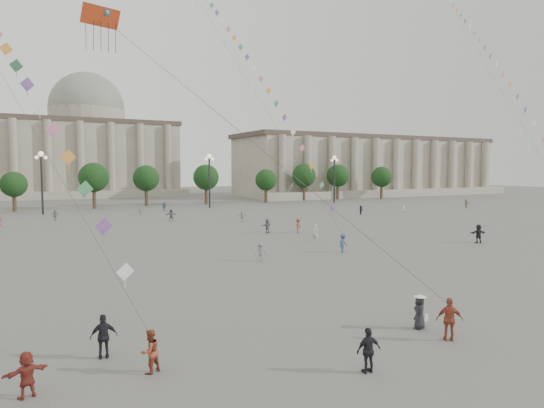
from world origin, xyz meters
name	(u,v)px	position (x,y,z in m)	size (l,w,h in m)	color
ground	(396,305)	(0.00, 0.00, 0.00)	(360.00, 360.00, 0.00)	#53504E
hall_east	(371,166)	(75.00, 93.89, 8.43)	(84.00, 26.22, 17.20)	gray
hall_central	(88,146)	(0.00, 129.22, 14.23)	(48.30, 34.30, 35.50)	gray
tree_row	(124,180)	(0.00, 78.00, 5.39)	(137.12, 5.12, 8.00)	#39291C
lamp_post_mid_west	(41,171)	(-15.00, 70.00, 7.35)	(2.00, 0.90, 10.65)	#262628
lamp_post_mid_east	(209,171)	(15.00, 70.00, 7.35)	(2.00, 0.90, 10.65)	#262628
lamp_post_far_east	(334,170)	(45.00, 70.00, 7.35)	(2.00, 0.90, 10.65)	#262628
person_crowd_0	(164,207)	(4.89, 66.50, 0.81)	(0.95, 0.40, 1.63)	#31496F
person_crowd_3	(478,234)	(23.44, 13.54, 0.97)	(1.80, 0.57, 1.94)	black
person_crowd_4	(140,209)	(-0.39, 62.25, 0.81)	(1.50, 0.48, 1.62)	#AFAFAA
person_crowd_6	(261,252)	(-0.99, 15.20, 0.78)	(1.01, 0.58, 1.56)	slate
person_crowd_7	(242,216)	(10.46, 44.32, 0.78)	(1.44, 0.46, 1.55)	#B9BAB5
person_crowd_8	(298,226)	(10.95, 29.01, 0.89)	(1.15, 0.66, 1.79)	#953A28
person_crowd_9	(361,210)	(32.53, 44.51, 0.76)	(1.41, 0.45, 1.52)	black
person_crowd_12	(171,215)	(1.30, 49.50, 0.88)	(1.63, 0.52, 1.76)	slate
person_crowd_13	(315,233)	(8.95, 22.21, 0.93)	(0.68, 0.45, 1.86)	beige
person_crowd_16	(55,215)	(-13.93, 57.34, 0.84)	(0.98, 0.41, 1.67)	slate
person_crowd_18	(267,226)	(7.67, 30.82, 0.85)	(1.57, 0.50, 1.70)	slate
person_crowd_19	(466,203)	(60.00, 46.11, 0.88)	(1.63, 0.52, 1.76)	gray
person_crowd_20	(404,209)	(38.95, 41.07, 0.86)	(0.63, 0.41, 1.72)	silver
tourist_0	(450,319)	(-1.84, -5.49, 0.97)	(1.14, 0.47, 1.94)	#993E29
tourist_1	(369,350)	(-7.25, -6.50, 0.87)	(1.01, 0.42, 1.73)	black
tourist_2	(27,375)	(-18.69, -2.72, 0.79)	(1.47, 0.47, 1.59)	maroon
tourist_4	(104,336)	(-15.86, -0.39, 0.91)	(1.06, 0.44, 1.82)	black
kite_flyer_0	(150,351)	(-14.55, -2.68, 0.83)	(0.81, 0.63, 1.66)	brown
kite_flyer_1	(343,243)	(7.62, 15.45, 0.88)	(1.13, 0.65, 1.75)	#334974
hat_person	(420,311)	(-1.84, -3.67, 0.86)	(0.93, 0.78, 1.69)	black
dragon_kite	(105,32)	(-14.11, 8.37, 15.36)	(7.36, 7.62, 23.78)	#AB3112
kite_train_mid	(220,23)	(5.70, 40.56, 26.96)	(4.37, 47.34, 67.12)	#3F3F3F
kite_train_east	(488,57)	(42.17, 28.03, 23.90)	(26.98, 42.40, 65.72)	#3F3F3F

